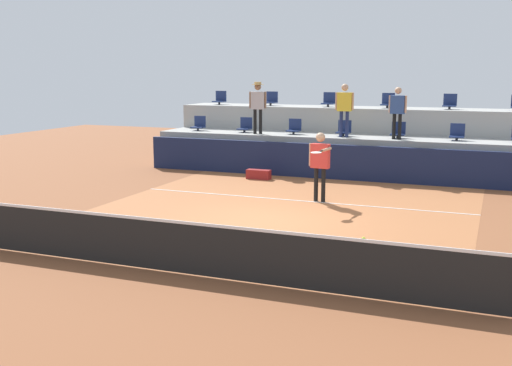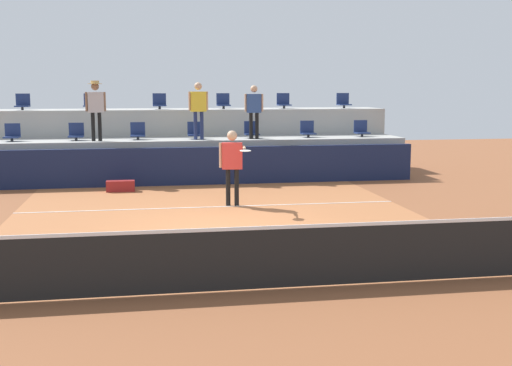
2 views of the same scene
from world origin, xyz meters
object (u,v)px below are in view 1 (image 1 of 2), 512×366
at_px(stadium_chair_lower_center, 344,130).
at_px(spectator_with_hat, 258,102).
at_px(stadium_chair_lower_far_left, 199,124).
at_px(stadium_chair_upper_mid_left, 329,101).
at_px(equipment_bag, 259,174).
at_px(stadium_chair_lower_mid_left, 294,128).
at_px(spectator_in_grey, 398,108).
at_px(stadium_chair_upper_right, 450,103).
at_px(tennis_ball, 364,239).
at_px(tennis_player, 320,159).
at_px(spectator_leaning_on_rail, 344,105).
at_px(stadium_chair_lower_right, 457,133).
at_px(stadium_chair_lower_left, 245,126).
at_px(stadium_chair_upper_mid_right, 388,102).
at_px(stadium_chair_upper_left, 271,100).
at_px(stadium_chair_upper_far_left, 220,99).
at_px(stadium_chair_lower_mid_right, 398,131).

xyz_separation_m(stadium_chair_lower_center, spectator_with_hat, (-2.92, -0.38, 0.87)).
height_order(stadium_chair_lower_far_left, stadium_chair_upper_mid_left, stadium_chair_upper_mid_left).
height_order(stadium_chair_upper_mid_left, equipment_bag, stadium_chair_upper_mid_left).
distance_m(stadium_chair_lower_mid_left, spectator_in_grey, 3.61).
relative_size(stadium_chair_upper_right, tennis_ball, 7.65).
xyz_separation_m(spectator_with_hat, spectator_in_grey, (4.69, 0.00, -0.11)).
distance_m(stadium_chair_lower_far_left, stadium_chair_upper_right, 8.76).
xyz_separation_m(stadium_chair_lower_mid_left, spectator_in_grey, (3.51, -0.38, 0.76)).
distance_m(tennis_player, spectator_leaning_on_rail, 4.55).
bearing_deg(stadium_chair_lower_right, stadium_chair_lower_left, 180.00).
bearing_deg(stadium_chair_upper_mid_right, stadium_chair_lower_far_left, -164.44).
height_order(stadium_chair_lower_mid_left, stadium_chair_lower_center, same).
bearing_deg(stadium_chair_lower_mid_left, stadium_chair_upper_right, 20.16).
bearing_deg(stadium_chair_upper_left, stadium_chair_upper_mid_left, 0.00).
distance_m(stadium_chair_lower_far_left, stadium_chair_lower_right, 8.93).
height_order(stadium_chair_upper_far_left, tennis_player, stadium_chair_upper_far_left).
relative_size(stadium_chair_upper_left, equipment_bag, 0.68).
bearing_deg(tennis_ball, tennis_player, 112.99).
bearing_deg(stadium_chair_lower_mid_right, stadium_chair_lower_far_left, 180.00).
relative_size(stadium_chair_lower_mid_left, stadium_chair_upper_mid_right, 1.00).
xyz_separation_m(stadium_chair_upper_far_left, stadium_chair_upper_mid_right, (6.44, 0.00, 0.00)).
distance_m(stadium_chair_upper_left, tennis_ball, 13.44).
xyz_separation_m(stadium_chair_lower_mid_left, equipment_bag, (-0.48, -2.12, -1.31)).
height_order(stadium_chair_lower_left, stadium_chair_upper_mid_right, stadium_chair_upper_mid_right).
distance_m(spectator_with_hat, tennis_ball, 11.40).
relative_size(stadium_chair_lower_left, spectator_with_hat, 0.30).
distance_m(spectator_with_hat, spectator_in_grey, 4.70).
relative_size(stadium_chair_lower_mid_left, spectator_with_hat, 0.30).
xyz_separation_m(stadium_chair_upper_mid_left, tennis_player, (1.54, -6.56, -1.19)).
bearing_deg(stadium_chair_lower_center, stadium_chair_lower_mid_left, 180.00).
relative_size(stadium_chair_lower_center, tennis_player, 0.29).
relative_size(stadium_chair_lower_left, tennis_player, 0.29).
xyz_separation_m(stadium_chair_upper_far_left, spectator_in_grey, (7.12, -2.18, -0.09)).
relative_size(stadium_chair_lower_mid_right, stadium_chair_lower_right, 1.00).
bearing_deg(tennis_player, tennis_ball, -67.01).
distance_m(tennis_player, tennis_ball, 5.82).
bearing_deg(equipment_bag, stadium_chair_lower_far_left, 146.12).
height_order(stadium_chair_lower_center, stadium_chair_lower_mid_right, same).
distance_m(stadium_chair_upper_mid_left, tennis_ball, 12.61).
relative_size(tennis_ball, equipment_bag, 0.09).
relative_size(tennis_player, spectator_with_hat, 1.03).
bearing_deg(equipment_bag, stadium_chair_upper_mid_right, 49.79).
bearing_deg(spectator_leaning_on_rail, tennis_player, -84.29).
height_order(stadium_chair_lower_mid_left, stadium_chair_upper_mid_left, stadium_chair_upper_mid_left).
bearing_deg(tennis_player, stadium_chair_lower_mid_right, 75.37).
height_order(stadium_chair_lower_mid_right, stadium_chair_lower_right, same).
xyz_separation_m(spectator_in_grey, tennis_ball, (1.01, -9.71, -1.62)).
relative_size(stadium_chair_upper_left, spectator_with_hat, 0.30).
relative_size(tennis_player, equipment_bag, 2.38).
height_order(stadium_chair_lower_right, stadium_chair_upper_mid_right, stadium_chair_upper_mid_right).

